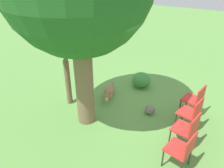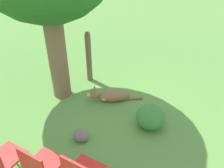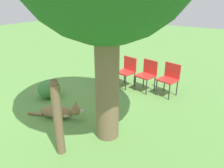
{
  "view_description": "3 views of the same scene",
  "coord_description": "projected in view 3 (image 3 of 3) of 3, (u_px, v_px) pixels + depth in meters",
  "views": [
    {
      "loc": [
        -2.25,
        4.28,
        3.44
      ],
      "look_at": [
        0.37,
        -0.47,
        0.34
      ],
      "focal_mm": 35.0,
      "sensor_mm": 36.0,
      "label": 1
    },
    {
      "loc": [
        -3.51,
        -1.47,
        2.99
      ],
      "look_at": [
        0.48,
        -0.34,
        0.4
      ],
      "focal_mm": 35.0,
      "sensor_mm": 36.0,
      "label": 2
    },
    {
      "loc": [
        3.19,
        2.79,
        2.48
      ],
      "look_at": [
        -0.69,
        0.29,
        0.55
      ],
      "focal_mm": 35.0,
      "sensor_mm": 36.0,
      "label": 3
    }
  ],
  "objects": [
    {
      "name": "garden_rock",
      "position": [
        102.0,
        93.0,
        5.56
      ],
      "size": [
        0.24,
        0.3,
        0.22
      ],
      "color": "slate",
      "rests_on": "ground_plane"
    },
    {
      "name": "ground_plane",
      "position": [
        84.0,
        114.0,
        4.82
      ],
      "size": [
        30.0,
        30.0,
        0.0
      ],
      "primitive_type": "plane",
      "color": "#609947"
    },
    {
      "name": "low_shrub",
      "position": [
        49.0,
        89.0,
        5.54
      ],
      "size": [
        0.57,
        0.57,
        0.45
      ],
      "color": "#3D843D",
      "rests_on": "ground_plane"
    },
    {
      "name": "fence_post",
      "position": [
        58.0,
        118.0,
        3.42
      ],
      "size": [
        0.14,
        0.14,
        1.32
      ],
      "color": "brown",
      "rests_on": "ground_plane"
    },
    {
      "name": "red_chair_1",
      "position": [
        127.0,
        70.0,
        6.12
      ],
      "size": [
        0.51,
        0.52,
        0.83
      ],
      "rotation": [
        0.0,
        0.0,
        -0.23
      ],
      "color": "red",
      "rests_on": "ground_plane"
    },
    {
      "name": "red_chair_3",
      "position": [
        169.0,
        77.0,
        5.58
      ],
      "size": [
        0.51,
        0.52,
        0.83
      ],
      "rotation": [
        0.0,
        0.0,
        -0.23
      ],
      "color": "red",
      "rests_on": "ground_plane"
    },
    {
      "name": "red_chair_2",
      "position": [
        147.0,
        73.0,
        5.85
      ],
      "size": [
        0.51,
        0.52,
        0.83
      ],
      "rotation": [
        0.0,
        0.0,
        -0.23
      ],
      "color": "red",
      "rests_on": "ground_plane"
    },
    {
      "name": "dog",
      "position": [
        60.0,
        112.0,
        4.63
      ],
      "size": [
        0.59,
        1.22,
        0.4
      ],
      "rotation": [
        0.0,
        0.0,
        1.95
      ],
      "color": "olive",
      "rests_on": "ground_plane"
    },
    {
      "name": "red_chair_0",
      "position": [
        109.0,
        66.0,
        6.39
      ],
      "size": [
        0.51,
        0.52,
        0.83
      ],
      "rotation": [
        0.0,
        0.0,
        -0.23
      ],
      "color": "red",
      "rests_on": "ground_plane"
    }
  ]
}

